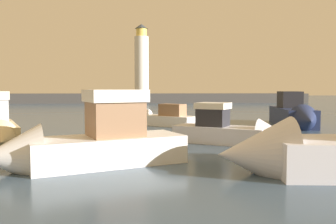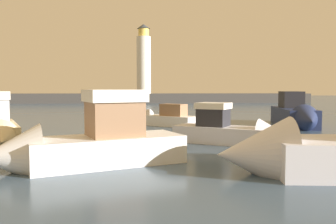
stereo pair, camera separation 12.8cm
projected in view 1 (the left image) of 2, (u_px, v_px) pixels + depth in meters
ground_plane at (164, 116)px, 35.98m from camera, size 220.00×220.00×0.00m
breakwater at (154, 98)px, 70.56m from camera, size 61.10×5.56×1.89m
lighthouse at (142, 61)px, 69.90m from camera, size 2.79×2.79×13.72m
motorboat_0 at (81, 143)px, 12.77m from camera, size 7.46×4.72×3.28m
motorboat_3 at (236, 132)px, 18.06m from camera, size 6.06×4.65×2.50m
motorboat_4 at (295, 115)px, 26.33m from camera, size 3.36×8.43×2.90m
motorboat_6 at (159, 118)px, 27.49m from camera, size 5.48×4.79×2.05m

